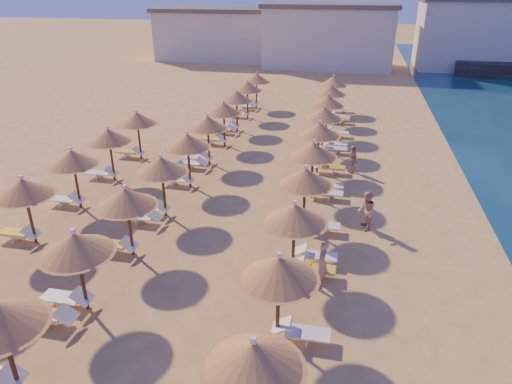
% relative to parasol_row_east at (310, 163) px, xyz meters
% --- Properties ---
extents(ground, '(220.00, 220.00, 0.00)m').
position_rel_parasol_row_east_xyz_m(ground, '(-2.04, -5.07, -2.41)').
color(ground, tan).
rests_on(ground, ground).
extents(hotel_blocks, '(48.65, 11.71, 8.10)m').
position_rel_parasol_row_east_xyz_m(hotel_blocks, '(0.38, 41.40, 1.30)').
color(hotel_blocks, silver).
rests_on(hotel_blocks, ground).
extents(parasol_row_east, '(2.35, 38.75, 2.96)m').
position_rel_parasol_row_east_xyz_m(parasol_row_east, '(0.00, 0.00, 0.00)').
color(parasol_row_east, brown).
rests_on(parasol_row_east, ground).
extents(parasol_row_west, '(2.35, 38.75, 2.96)m').
position_rel_parasol_row_east_xyz_m(parasol_row_west, '(-6.23, 0.00, 0.00)').
color(parasol_row_west, brown).
rests_on(parasol_row_west, ground).
extents(parasol_row_inland, '(2.35, 18.90, 2.96)m').
position_rel_parasol_row_east_xyz_m(parasol_row_inland, '(-10.50, -3.31, -0.00)').
color(parasol_row_inland, brown).
rests_on(parasol_row_inland, ground).
extents(loungers, '(13.60, 37.02, 0.66)m').
position_rel_parasol_row_east_xyz_m(loungers, '(-4.31, -0.65, -2.06)').
color(loungers, white).
rests_on(loungers, ground).
extents(beachgoer_a, '(0.47, 0.65, 1.64)m').
position_rel_parasol_row_east_xyz_m(beachgoer_a, '(1.05, -5.29, -1.59)').
color(beachgoer_a, tan).
rests_on(beachgoer_a, ground).
extents(beachgoer_b, '(0.79, 0.94, 1.72)m').
position_rel_parasol_row_east_xyz_m(beachgoer_b, '(2.57, -1.06, -1.54)').
color(beachgoer_b, tan).
rests_on(beachgoer_b, ground).
extents(beachgoer_c, '(0.75, 0.98, 1.54)m').
position_rel_parasol_row_east_xyz_m(beachgoer_c, '(1.88, 5.37, -1.63)').
color(beachgoer_c, tan).
rests_on(beachgoer_c, ground).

